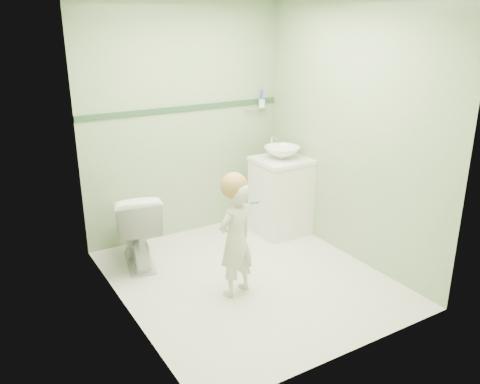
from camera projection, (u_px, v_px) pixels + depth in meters
ground at (249, 278)px, 4.47m from camera, size 2.50×2.50×0.00m
room_shell at (249, 149)px, 4.07m from camera, size 2.50×2.54×2.40m
trim_stripe at (185, 108)px, 5.02m from camera, size 2.20×0.02×0.05m
vanity at (281, 197)px, 5.32m from camera, size 0.52×0.50×0.80m
counter at (282, 160)px, 5.18m from camera, size 0.54×0.52×0.04m
basin at (282, 153)px, 5.15m from camera, size 0.37×0.37×0.13m
faucet at (272, 141)px, 5.27m from camera, size 0.03×0.13×0.18m
cup_holder at (261, 103)px, 5.42m from camera, size 0.26×0.07×0.21m
toilet at (136, 227)px, 4.64m from camera, size 0.55×0.79×0.73m
toddler at (236, 240)px, 4.08m from camera, size 0.41×0.33×0.99m
hair_cap at (234, 186)px, 3.95m from camera, size 0.22×0.22×0.22m
teal_toothbrush at (253, 202)px, 3.94m from camera, size 0.10×0.14×0.08m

